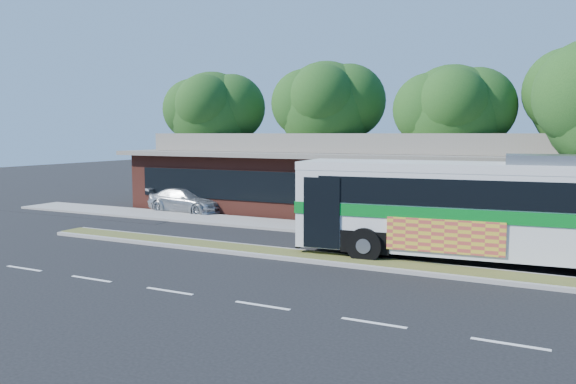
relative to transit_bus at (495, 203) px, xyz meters
The scene contains 10 objects.
ground 5.85m from the transit_bus, 151.49° to the right, with size 120.00×120.00×0.00m, color black.
median_strip 5.58m from the transit_bus, 157.30° to the right, with size 26.00×1.10×0.15m, color #4A5223.
sidewalk 6.45m from the transit_bus, 141.70° to the left, with size 44.00×2.60×0.12m, color gray.
parking_lot 24.06m from the transit_bus, 162.04° to the left, with size 14.00×12.00×0.01m, color black.
plaza_building 11.44m from the transit_bus, 114.82° to the left, with size 33.20×11.20×4.45m.
tree_bg_a 23.39m from the transit_bus, 147.12° to the left, with size 6.47×5.80×8.63m.
tree_bg_b 18.14m from the transit_bus, 130.03° to the left, with size 6.69×6.00×9.00m.
tree_bg_c 13.44m from the transit_bus, 105.17° to the left, with size 6.24×5.60×8.26m.
transit_bus is the anchor object (origin of this frame).
sedan 17.94m from the transit_bus, 161.97° to the left, with size 1.93×4.75×1.38m, color #B9BDC1.
Camera 1 is at (6.90, -17.37, 4.45)m, focal length 35.00 mm.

